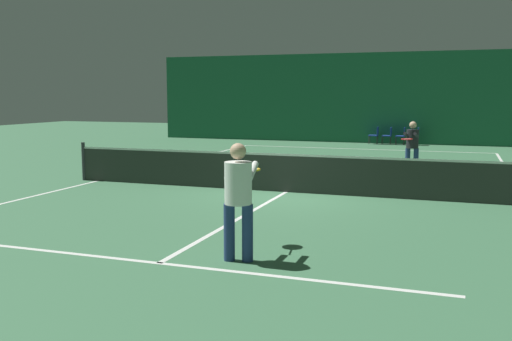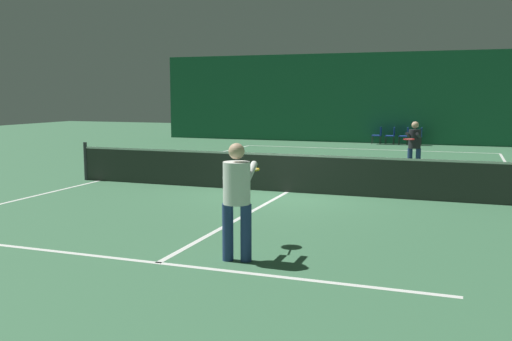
{
  "view_description": "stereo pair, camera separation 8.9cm",
  "coord_description": "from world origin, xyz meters",
  "views": [
    {
      "loc": [
        3.95,
        -13.39,
        2.4
      ],
      "look_at": [
        0.41,
        -3.4,
        0.98
      ],
      "focal_mm": 40.0,
      "sensor_mm": 36.0,
      "label": 1
    },
    {
      "loc": [
        4.03,
        -13.36,
        2.4
      ],
      "look_at": [
        0.41,
        -3.4,
        0.98
      ],
      "focal_mm": 40.0,
      "sensor_mm": 36.0,
      "label": 2
    }
  ],
  "objects": [
    {
      "name": "player_far",
      "position": [
        2.66,
        4.45,
        0.93
      ],
      "size": [
        0.47,
        1.34,
        1.59
      ],
      "rotation": [
        0.0,
        0.0,
        -1.66
      ],
      "color": "navy",
      "rests_on": "ground"
    },
    {
      "name": "court_line_sideline_left",
      "position": [
        -5.5,
        0.0,
        0.0
      ],
      "size": [
        0.1,
        23.8,
        0.0
      ],
      "color": "white",
      "rests_on": "ground"
    },
    {
      "name": "courtside_chair_1",
      "position": [
        0.78,
        14.78,
        0.49
      ],
      "size": [
        0.44,
        0.44,
        0.84
      ],
      "rotation": [
        0.0,
        0.0,
        -1.57
      ],
      "color": "#2D2D2D",
      "rests_on": "ground"
    },
    {
      "name": "court_line_service_near",
      "position": [
        0.0,
        -6.4,
        0.0
      ],
      "size": [
        8.25,
        0.1,
        0.0
      ],
      "color": "white",
      "rests_on": "ground"
    },
    {
      "name": "courtside_chair_0",
      "position": [
        0.14,
        14.78,
        0.49
      ],
      "size": [
        0.44,
        0.44,
        0.84
      ],
      "rotation": [
        0.0,
        0.0,
        -1.57
      ],
      "color": "#2D2D2D",
      "rests_on": "ground"
    },
    {
      "name": "court_line_centre",
      "position": [
        0.0,
        0.0,
        0.0
      ],
      "size": [
        0.1,
        12.8,
        0.0
      ],
      "color": "white",
      "rests_on": "ground"
    },
    {
      "name": "court_line_service_far",
      "position": [
        0.0,
        6.4,
        0.0
      ],
      "size": [
        8.25,
        0.1,
        0.0
      ],
      "color": "white",
      "rests_on": "ground"
    },
    {
      "name": "ground_plane",
      "position": [
        0.0,
        0.0,
        0.0
      ],
      "size": [
        60.0,
        60.0,
        0.0
      ],
      "primitive_type": "plane",
      "color": "#3D704C"
    },
    {
      "name": "backdrop_curtain",
      "position": [
        0.0,
        15.33,
        2.23
      ],
      "size": [
        23.0,
        0.12,
        4.46
      ],
      "color": "#1E5B3D",
      "rests_on": "ground"
    },
    {
      "name": "player_near",
      "position": [
        1.02,
        -5.86,
        1.0
      ],
      "size": [
        0.6,
        1.41,
        1.72
      ],
      "rotation": [
        0.0,
        0.0,
        1.75
      ],
      "color": "navy",
      "rests_on": "ground"
    },
    {
      "name": "courtside_chair_3",
      "position": [
        2.06,
        14.78,
        0.49
      ],
      "size": [
        0.44,
        0.44,
        0.84
      ],
      "rotation": [
        0.0,
        0.0,
        -1.57
      ],
      "color": "#2D2D2D",
      "rests_on": "ground"
    },
    {
      "name": "court_line_baseline_far",
      "position": [
        0.0,
        11.9,
        0.0
      ],
      "size": [
        11.0,
        0.1,
        0.0
      ],
      "color": "white",
      "rests_on": "ground"
    },
    {
      "name": "tennis_net",
      "position": [
        0.0,
        0.0,
        0.51
      ],
      "size": [
        12.0,
        0.1,
        1.07
      ],
      "color": "#2D332D",
      "rests_on": "ground"
    },
    {
      "name": "courtside_chair_2",
      "position": [
        1.42,
        14.78,
        0.49
      ],
      "size": [
        0.44,
        0.44,
        0.84
      ],
      "rotation": [
        0.0,
        0.0,
        -1.57
      ],
      "color": "#2D2D2D",
      "rests_on": "ground"
    }
  ]
}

